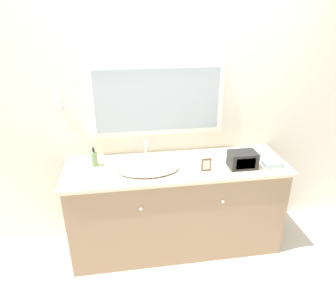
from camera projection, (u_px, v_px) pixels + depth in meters
name	position (u px, v px, depth m)	size (l,w,h in m)	color
ground_plane	(182.00, 269.00, 2.60)	(14.00, 14.00, 0.00)	silver
wall_back	(170.00, 106.00, 2.69)	(8.00, 0.18, 2.55)	silver
vanity_counter	(176.00, 206.00, 2.73)	(1.90, 0.61, 0.85)	#937556
sink_basin	(148.00, 166.00, 2.50)	(0.54, 0.42, 0.19)	white
soap_bottle	(94.00, 158.00, 2.52)	(0.05, 0.06, 0.17)	#709966
appliance_box	(243.00, 160.00, 2.50)	(0.23, 0.16, 0.14)	black
picture_frame	(206.00, 165.00, 2.44)	(0.08, 0.01, 0.12)	brown
hand_towel_near_sink	(211.00, 157.00, 2.66)	(0.16, 0.13, 0.03)	white
hand_towel_far_corner	(272.00, 164.00, 2.53)	(0.16, 0.11, 0.04)	#A8B7C6
metal_tray	(258.00, 154.00, 2.75)	(0.18, 0.11, 0.01)	#ADADB2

